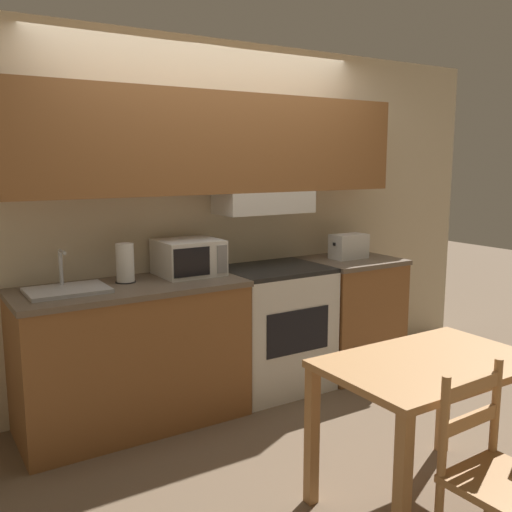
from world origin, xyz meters
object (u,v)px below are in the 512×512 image
paper_towel_roll (125,263)px  dining_table (430,383)px  stove_range (274,328)px  sink_basin (67,289)px  toaster (349,246)px  chair_left_of_table (497,482)px  microwave (189,257)px

paper_towel_roll → dining_table: paper_towel_roll is taller
stove_range → sink_basin: size_ratio=1.98×
paper_towel_roll → toaster: bearing=-2.4°
sink_basin → dining_table: (1.31, -1.62, -0.31)m
toaster → chair_left_of_table: (-1.12, -2.17, -0.58)m
stove_range → sink_basin: sink_basin is taller
sink_basin → paper_towel_roll: 0.42m
microwave → paper_towel_roll: paper_towel_roll is taller
stove_range → sink_basin: (-1.49, -0.01, 0.48)m
chair_left_of_table → stove_range: bearing=77.5°
paper_towel_roll → chair_left_of_table: size_ratio=0.29×
paper_towel_roll → stove_range: bearing=-4.3°
toaster → dining_table: size_ratio=0.29×
toaster → sink_basin: (-2.21, -0.01, -0.08)m
paper_towel_roll → dining_table: size_ratio=0.24×
microwave → dining_table: 1.83m
toaster → sink_basin: bearing=-179.6°
microwave → chair_left_of_table: bearing=-83.6°
dining_table → chair_left_of_table: (-0.21, -0.54, -0.19)m
stove_range → sink_basin: 1.57m
stove_range → chair_left_of_table: size_ratio=1.05×
toaster → microwave: bearing=176.5°
toaster → chair_left_of_table: 2.51m
sink_basin → dining_table: size_ratio=0.44×
microwave → sink_basin: (-0.85, -0.10, -0.10)m
toaster → stove_range: bearing=-179.4°
microwave → dining_table: size_ratio=0.39×
chair_left_of_table → dining_table: bearing=66.1°
dining_table → chair_left_of_table: size_ratio=1.19×
toaster → chair_left_of_table: toaster is taller
stove_range → chair_left_of_table: bearing=-100.3°
toaster → dining_table: 1.91m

